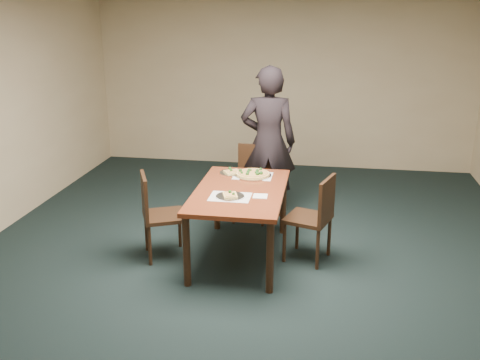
% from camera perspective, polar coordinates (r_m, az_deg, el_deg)
% --- Properties ---
extents(ground, '(8.00, 8.00, 0.00)m').
position_cam_1_polar(ground, '(5.27, 0.39, -10.58)').
color(ground, black).
rests_on(ground, ground).
extents(room_shell, '(8.00, 8.00, 8.00)m').
position_cam_1_polar(room_shell, '(4.69, 0.44, 8.41)').
color(room_shell, '#C7B18A').
rests_on(room_shell, ground).
extents(dining_table, '(0.90, 1.50, 0.75)m').
position_cam_1_polar(dining_table, '(5.46, -0.00, -1.91)').
color(dining_table, '#5F2413').
rests_on(dining_table, ground).
extents(chair_far, '(0.45, 0.45, 0.91)m').
position_cam_1_polar(chair_far, '(6.56, 1.37, 0.25)').
color(chair_far, black).
rests_on(chair_far, ground).
extents(chair_left, '(0.55, 0.55, 0.91)m').
position_cam_1_polar(chair_left, '(5.58, -8.90, -3.27)').
color(chair_left, black).
rests_on(chair_left, ground).
extents(chair_right, '(0.53, 0.53, 0.91)m').
position_cam_1_polar(chair_right, '(5.49, 8.05, -3.60)').
color(chair_right, black).
rests_on(chair_right, ground).
extents(diner, '(0.71, 0.50, 1.87)m').
position_cam_1_polar(diner, '(6.57, 3.03, 4.04)').
color(diner, black).
rests_on(diner, ground).
extents(placemat_main, '(0.42, 0.32, 0.00)m').
position_cam_1_polar(placemat_main, '(5.86, 1.38, 0.46)').
color(placemat_main, white).
rests_on(placemat_main, dining_table).
extents(placemat_near, '(0.40, 0.30, 0.00)m').
position_cam_1_polar(placemat_near, '(5.22, -1.06, -1.80)').
color(placemat_near, white).
rests_on(placemat_near, dining_table).
extents(pizza_pan, '(0.40, 0.40, 0.07)m').
position_cam_1_polar(pizza_pan, '(5.85, 1.39, 0.66)').
color(pizza_pan, silver).
rests_on(pizza_pan, dining_table).
extents(slice_plate_near, '(0.28, 0.28, 0.06)m').
position_cam_1_polar(slice_plate_near, '(5.22, -1.06, -1.67)').
color(slice_plate_near, silver).
rests_on(slice_plate_near, dining_table).
extents(slice_plate_far, '(0.28, 0.28, 0.06)m').
position_cam_1_polar(slice_plate_far, '(5.95, -0.84, 0.85)').
color(slice_plate_far, silver).
rests_on(slice_plate_far, dining_table).
extents(napkin, '(0.15, 0.15, 0.01)m').
position_cam_1_polar(napkin, '(5.23, 2.17, -1.74)').
color(napkin, white).
rests_on(napkin, dining_table).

